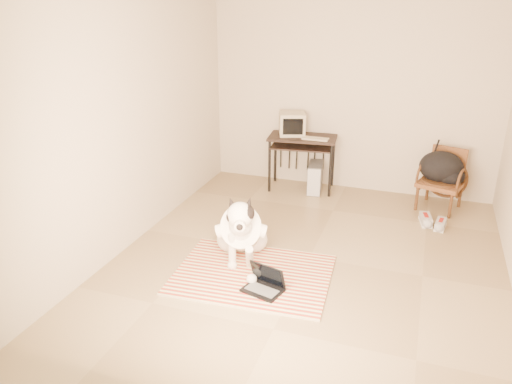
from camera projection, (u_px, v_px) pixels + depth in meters
The scene contains 15 objects.
floor at pixel (310, 257), 5.41m from camera, with size 4.50×4.50×0.00m, color #8E7A57.
wall_back at pixel (352, 95), 6.88m from camera, with size 4.50×4.50×0.00m, color #C0B29D.
wall_front at pixel (229, 234), 2.93m from camera, with size 4.50×4.50×0.00m, color #C0B29D.
wall_left at pixel (138, 121), 5.52m from camera, with size 4.50×4.50×0.00m, color #C0B29D.
rug at pixel (253, 274), 5.07m from camera, with size 1.63×1.29×0.02m.
dog at pixel (242, 231), 5.26m from camera, with size 0.65×1.05×0.84m.
laptop at pixel (265, 284), 4.77m from camera, with size 0.42×0.35×0.26m.
computer_desk at pixel (302, 144), 7.04m from camera, with size 0.99×0.62×0.78m.
crt_monitor at pixel (292, 124), 7.05m from camera, with size 0.45×0.43×0.32m.
desk_keyboard at pixel (315, 139), 6.87m from camera, with size 0.36×0.13×0.02m, color tan.
pc_tower at pixel (315, 178), 7.13m from camera, with size 0.25×0.47×0.42m.
rattan_chair at pixel (442, 179), 6.52m from camera, with size 0.65×0.63×0.79m.
backpack at pixel (443, 168), 6.45m from camera, with size 0.58×0.46×0.41m.
sneaker_left at pixel (426, 220), 6.18m from camera, with size 0.18×0.32×0.11m.
sneaker_right at pixel (440, 225), 6.07m from camera, with size 0.15×0.30×0.10m.
Camera 1 is at (1.02, -4.68, 2.68)m, focal length 35.00 mm.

